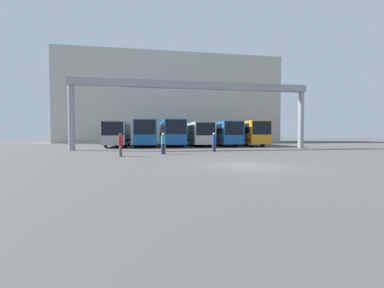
{
  "coord_description": "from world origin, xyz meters",
  "views": [
    {
      "loc": [
        -4.9,
        -11.87,
        1.53
      ],
      "look_at": [
        0.11,
        16.7,
        0.44
      ],
      "focal_mm": 24.0,
      "sensor_mm": 36.0,
      "label": 1
    }
  ],
  "objects_px": {
    "bus_slot_2": "(171,132)",
    "pedestrian_mid_left": "(214,142)",
    "bus_slot_1": "(145,132)",
    "pedestrian_near_left": "(163,143)",
    "bus_slot_3": "(196,133)",
    "bus_slot_4": "(220,132)",
    "bus_slot_5": "(246,132)",
    "pedestrian_near_center": "(121,144)",
    "bus_slot_0": "(118,133)",
    "traffic_cone": "(165,146)"
  },
  "relations": [
    {
      "from": "bus_slot_2",
      "to": "pedestrian_mid_left",
      "type": "relative_size",
      "value": 6.53
    },
    {
      "from": "bus_slot_1",
      "to": "pedestrian_near_left",
      "type": "distance_m",
      "value": 14.61
    },
    {
      "from": "bus_slot_2",
      "to": "bus_slot_3",
      "type": "relative_size",
      "value": 0.92
    },
    {
      "from": "bus_slot_4",
      "to": "pedestrian_mid_left",
      "type": "relative_size",
      "value": 7.29
    },
    {
      "from": "bus_slot_5",
      "to": "pedestrian_mid_left",
      "type": "bearing_deg",
      "value": -122.99
    },
    {
      "from": "bus_slot_5",
      "to": "pedestrian_near_center",
      "type": "distance_m",
      "value": 21.69
    },
    {
      "from": "bus_slot_0",
      "to": "bus_slot_5",
      "type": "distance_m",
      "value": 17.12
    },
    {
      "from": "pedestrian_near_left",
      "to": "traffic_cone",
      "type": "bearing_deg",
      "value": -95.28
    },
    {
      "from": "bus_slot_4",
      "to": "pedestrian_near_center",
      "type": "bearing_deg",
      "value": -125.76
    },
    {
      "from": "bus_slot_1",
      "to": "bus_slot_0",
      "type": "bearing_deg",
      "value": -177.27
    },
    {
      "from": "traffic_cone",
      "to": "bus_slot_2",
      "type": "bearing_deg",
      "value": 79.67
    },
    {
      "from": "bus_slot_4",
      "to": "traffic_cone",
      "type": "bearing_deg",
      "value": -134.35
    },
    {
      "from": "bus_slot_3",
      "to": "bus_slot_5",
      "type": "bearing_deg",
      "value": -7.55
    },
    {
      "from": "bus_slot_1",
      "to": "traffic_cone",
      "type": "relative_size",
      "value": 19.21
    },
    {
      "from": "bus_slot_4",
      "to": "bus_slot_5",
      "type": "xyz_separation_m",
      "value": [
        3.42,
        -1.06,
        0.05
      ]
    },
    {
      "from": "bus_slot_1",
      "to": "pedestrian_near_center",
      "type": "distance_m",
      "value": 16.26
    },
    {
      "from": "pedestrian_near_center",
      "to": "bus_slot_2",
      "type": "bearing_deg",
      "value": 171.68
    },
    {
      "from": "bus_slot_2",
      "to": "bus_slot_3",
      "type": "bearing_deg",
      "value": 8.08
    },
    {
      "from": "bus_slot_3",
      "to": "pedestrian_mid_left",
      "type": "distance_m",
      "value": 12.75
    },
    {
      "from": "bus_slot_0",
      "to": "pedestrian_near_left",
      "type": "relative_size",
      "value": 6.84
    },
    {
      "from": "bus_slot_1",
      "to": "pedestrian_mid_left",
      "type": "distance_m",
      "value": 13.98
    },
    {
      "from": "pedestrian_near_center",
      "to": "traffic_cone",
      "type": "xyz_separation_m",
      "value": [
        3.57,
        7.98,
        -0.55
      ]
    },
    {
      "from": "bus_slot_1",
      "to": "bus_slot_3",
      "type": "xyz_separation_m",
      "value": [
        6.85,
        0.13,
        -0.12
      ]
    },
    {
      "from": "bus_slot_3",
      "to": "pedestrian_mid_left",
      "type": "relative_size",
      "value": 7.11
    },
    {
      "from": "bus_slot_5",
      "to": "pedestrian_near_left",
      "type": "distance_m",
      "value": 18.4
    },
    {
      "from": "bus_slot_0",
      "to": "bus_slot_3",
      "type": "height_order",
      "value": "bus_slot_0"
    },
    {
      "from": "bus_slot_3",
      "to": "bus_slot_5",
      "type": "xyz_separation_m",
      "value": [
        6.85,
        -0.91,
        0.11
      ]
    },
    {
      "from": "traffic_cone",
      "to": "bus_slot_5",
      "type": "bearing_deg",
      "value": 32.31
    },
    {
      "from": "bus_slot_0",
      "to": "bus_slot_1",
      "type": "distance_m",
      "value": 3.43
    },
    {
      "from": "pedestrian_mid_left",
      "to": "pedestrian_near_center",
      "type": "distance_m",
      "value": 8.41
    },
    {
      "from": "bus_slot_1",
      "to": "bus_slot_2",
      "type": "relative_size",
      "value": 1.07
    },
    {
      "from": "pedestrian_near_center",
      "to": "pedestrian_mid_left",
      "type": "bearing_deg",
      "value": 124.45
    },
    {
      "from": "bus_slot_0",
      "to": "traffic_cone",
      "type": "height_order",
      "value": "bus_slot_0"
    },
    {
      "from": "bus_slot_1",
      "to": "bus_slot_3",
      "type": "relative_size",
      "value": 0.98
    },
    {
      "from": "bus_slot_3",
      "to": "bus_slot_4",
      "type": "distance_m",
      "value": 3.43
    },
    {
      "from": "bus_slot_0",
      "to": "traffic_cone",
      "type": "bearing_deg",
      "value": -55.91
    },
    {
      "from": "bus_slot_1",
      "to": "bus_slot_5",
      "type": "height_order",
      "value": "bus_slot_1"
    },
    {
      "from": "bus_slot_0",
      "to": "bus_slot_1",
      "type": "bearing_deg",
      "value": 2.73
    },
    {
      "from": "bus_slot_1",
      "to": "bus_slot_4",
      "type": "height_order",
      "value": "bus_slot_1"
    },
    {
      "from": "bus_slot_0",
      "to": "pedestrian_near_center",
      "type": "xyz_separation_m",
      "value": [
        1.85,
        -15.99,
        -0.88
      ]
    },
    {
      "from": "bus_slot_4",
      "to": "traffic_cone",
      "type": "xyz_separation_m",
      "value": [
        -8.27,
        -8.46,
        -1.49
      ]
    },
    {
      "from": "traffic_cone",
      "to": "pedestrian_near_left",
      "type": "bearing_deg",
      "value": -94.84
    },
    {
      "from": "bus_slot_1",
      "to": "pedestrian_mid_left",
      "type": "xyz_separation_m",
      "value": [
        6.04,
        -12.57,
        -0.96
      ]
    },
    {
      "from": "bus_slot_5",
      "to": "pedestrian_mid_left",
      "type": "relative_size",
      "value": 6.03
    },
    {
      "from": "bus_slot_4",
      "to": "pedestrian_near_left",
      "type": "relative_size",
      "value": 7.38
    },
    {
      "from": "pedestrian_near_left",
      "to": "pedestrian_near_center",
      "type": "distance_m",
      "value": 3.46
    },
    {
      "from": "bus_slot_0",
      "to": "bus_slot_3",
      "type": "xyz_separation_m",
      "value": [
        10.27,
        0.29,
        -0.0
      ]
    },
    {
      "from": "pedestrian_near_left",
      "to": "traffic_cone",
      "type": "xyz_separation_m",
      "value": [
        0.54,
        6.33,
        -0.58
      ]
    },
    {
      "from": "bus_slot_1",
      "to": "bus_slot_5",
      "type": "distance_m",
      "value": 13.71
    },
    {
      "from": "bus_slot_1",
      "to": "bus_slot_4",
      "type": "relative_size",
      "value": 0.95
    }
  ]
}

